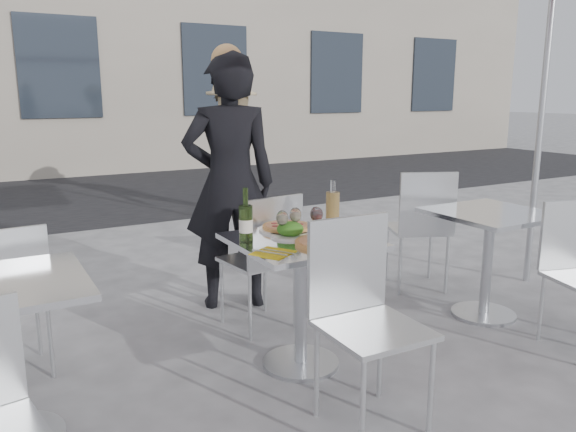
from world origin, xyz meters
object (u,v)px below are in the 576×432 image
side_table_right (489,241)px  side_chair_lfar (8,291)px  pizza_far (287,228)px  wineglass_white_a (282,219)px  wineglass_red_a (317,215)px  pizza_near (328,242)px  chair_near (361,304)px  salad_plate (290,230)px  wine_bottle (246,221)px  side_chair_rfar (422,221)px  side_table_left (1,330)px  carafe (333,209)px  woman_diner (230,184)px  wineglass_white_b (295,216)px  chair_far (266,251)px  main_table (301,275)px  napkin_left (273,253)px  napkin_right (351,239)px  wineglass_red_b (316,215)px  sugar_shaker (317,222)px

side_table_right → side_chair_lfar: (-2.94, 0.60, -0.02)m
pizza_far → wineglass_white_a: (-0.11, -0.15, 0.09)m
wineglass_white_a → wineglass_red_a: (0.21, -0.02, 0.00)m
side_table_right → pizza_near: pizza_near is taller
chair_near → side_chair_lfar: 1.85m
salad_plate → wine_bottle: bearing=175.8°
side_chair_lfar → side_chair_rfar: side_chair_rfar is taller
wineglass_white_a → wine_bottle: bearing=173.2°
side_table_left → pizza_near: size_ratio=2.15×
carafe → woman_diner: bearing=103.7°
wine_bottle → wineglass_white_b: 0.31m
chair_far → carafe: 0.58m
main_table → napkin_left: 0.39m
chair_far → side_chair_lfar: 1.50m
carafe → wineglass_red_a: (-0.15, -0.07, -0.01)m
side_table_right → woman_diner: (-1.45, 1.08, 0.37)m
side_table_right → side_chair_lfar: side_chair_lfar is taller
pizza_far → wineglass_white_a: bearing=-127.0°
side_chair_rfar → pizza_near: bearing=53.1°
wineglass_white_a → salad_plate: bearing=5.6°
wine_bottle → carafe: wine_bottle is taller
wine_bottle → napkin_left: wine_bottle is taller
side_table_left → pizza_far: pizza_far is taller
wine_bottle → carafe: (0.57, 0.03, 0.00)m
side_table_left → side_table_right: (3.00, 0.00, 0.00)m
side_chair_lfar → napkin_right: bearing=150.7°
side_chair_lfar → wine_bottle: (1.15, -0.51, 0.35)m
chair_near → salad_plate: size_ratio=4.39×
pizza_far → wineglass_red_a: size_ratio=2.07×
chair_far → side_table_right: bearing=152.4°
salad_plate → chair_far: bearing=79.6°
wineglass_white_b → pizza_near: bearing=-80.2°
side_chair_rfar → pizza_far: side_chair_rfar is taller
side_table_left → wineglass_white_a: size_ratio=4.76×
carafe → wineglass_white_a: bearing=-172.0°
side_chair_lfar → wineglass_red_b: wineglass_red_b is taller
wineglass_red_b → carafe: bearing=20.6°
side_table_left → chair_far: bearing=19.2°
woman_diner → wineglass_red_a: 1.04m
chair_near → wineglass_red_a: size_ratio=6.13×
chair_near → salad_plate: bearing=92.4°
wine_bottle → wineglass_red_b: (0.42, -0.03, -0.00)m
chair_near → sugar_shaker: size_ratio=9.02×
main_table → napkin_left: napkin_left is taller
chair_near → wineglass_white_b: chair_near is taller
main_table → chair_far: 0.54m
side_table_right → wine_bottle: size_ratio=2.54×
wineglass_white_a → napkin_left: 0.32m
pizza_far → napkin_right: bearing=-61.9°
chair_far → pizza_far: size_ratio=2.79×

